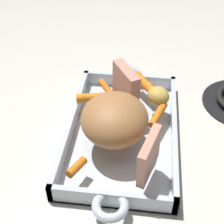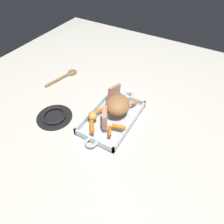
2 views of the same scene
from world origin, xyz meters
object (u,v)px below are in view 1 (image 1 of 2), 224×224
pork_roast (115,119)px  roast_slice_thin (127,86)px  baby_carrot_long (106,88)px  baby_carrot_southwest (77,167)px  baby_carrot_center_left (144,83)px  baby_carrot_center_right (92,97)px  baby_carrot_northeast (158,115)px  potato_golden_small (158,96)px  roasting_dish (122,132)px  roast_slice_outer (149,156)px

pork_roast → roast_slice_thin: same height
baby_carrot_long → baby_carrot_southwest: bearing=-4.5°
baby_carrot_center_left → baby_carrot_center_right: baby_carrot_center_left is taller
baby_carrot_northeast → potato_golden_small: bearing=-178.3°
roasting_dish → pork_roast: pork_roast is taller
baby_carrot_southwest → potato_golden_small: bearing=146.3°
roasting_dish → baby_carrot_northeast: baby_carrot_northeast is taller
baby_carrot_northeast → baby_carrot_southwest: (0.15, -0.13, -0.00)m
roast_slice_thin → baby_carrot_long: roast_slice_thin is taller
pork_roast → baby_carrot_center_right: bearing=-148.1°
roast_slice_thin → pork_roast: bearing=-7.5°
baby_carrot_northeast → roast_slice_thin: bearing=-123.3°
roasting_dish → baby_carrot_center_right: size_ratio=6.71×
pork_roast → roast_slice_outer: size_ratio=1.69×
roast_slice_thin → baby_carrot_southwest: bearing=-18.9°
pork_roast → baby_carrot_northeast: (-0.06, 0.08, -0.03)m
baby_carrot_northeast → baby_carrot_center_left: bearing=-162.1°
baby_carrot_northeast → roasting_dish: bearing=-71.6°
pork_roast → potato_golden_small: size_ratio=2.69×
baby_carrot_center_left → baby_carrot_center_right: 0.13m
baby_carrot_center_left → potato_golden_small: (0.05, 0.03, 0.01)m
roast_slice_thin → potato_golden_small: roast_slice_thin is taller
roast_slice_thin → baby_carrot_center_right: 0.08m
pork_roast → roasting_dish: bearing=163.6°
pork_roast → roast_slice_thin: size_ratio=1.61×
roast_slice_thin → baby_carrot_northeast: roast_slice_thin is taller
roasting_dish → pork_roast: bearing=-16.4°
baby_carrot_long → baby_carrot_center_right: bearing=-30.9°
pork_roast → baby_carrot_center_left: size_ratio=1.81×
baby_carrot_long → baby_carrot_northeast: bearing=56.0°
pork_roast → baby_carrot_northeast: size_ratio=1.90×
baby_carrot_center_right → baby_carrot_southwest: baby_carrot_center_right is taller
roast_slice_outer → baby_carrot_southwest: 0.12m
roast_slice_outer → baby_carrot_northeast: size_ratio=1.12×
roast_slice_thin → baby_carrot_long: 0.07m
roast_slice_thin → baby_carrot_northeast: 0.09m
roast_slice_thin → baby_carrot_southwest: size_ratio=1.90×
roast_slice_outer → baby_carrot_southwest: (0.01, -0.12, -0.03)m
roasting_dish → baby_carrot_center_left: bearing=163.5°
pork_roast → baby_carrot_long: size_ratio=2.35×
roast_slice_outer → potato_golden_small: bearing=175.8°
roast_slice_thin → baby_carrot_center_right: roast_slice_thin is taller
baby_carrot_northeast → baby_carrot_southwest: same height
roasting_dish → pork_roast: 0.08m
roast_slice_thin → baby_carrot_center_right: (0.01, -0.07, -0.03)m
roast_slice_thin → baby_carrot_long: bearing=-124.9°
baby_carrot_long → baby_carrot_southwest: (0.23, -0.02, 0.00)m
baby_carrot_southwest → potato_golden_small: 0.24m
baby_carrot_center_left → baby_carrot_northeast: 0.11m
pork_roast → baby_carrot_long: bearing=-165.7°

